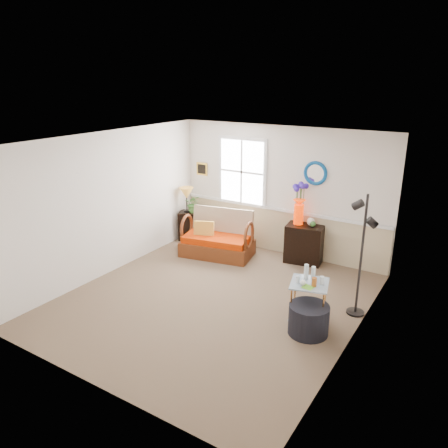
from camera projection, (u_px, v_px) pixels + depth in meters
The scene contains 19 objects.
floor at pixel (213, 300), 7.17m from camera, with size 4.50×5.00×0.01m, color #7A624A.
ceiling at pixel (212, 141), 6.34m from camera, with size 4.50×5.00×0.01m, color white.
walls at pixel (213, 225), 6.76m from camera, with size 4.51×5.01×2.60m.
wainscot at pixel (279, 231), 9.02m from camera, with size 4.46×0.02×0.90m, color tan.
chair_rail at pixel (280, 210), 8.86m from camera, with size 4.46×0.04×0.06m, color white.
window at pixel (242, 172), 9.10m from camera, with size 1.14×0.06×1.44m, color white, non-canonical shape.
picture at pixel (202, 169), 9.63m from camera, with size 0.28×0.03×0.28m, color gold.
mirror at pixel (316, 173), 8.25m from camera, with size 0.47×0.47×0.07m, color #0F5BA7.
loveseat at pixel (217, 234), 8.84m from camera, with size 1.41×0.80×0.92m, color brown, non-canonical shape.
throw_pillow at pixel (204, 231), 8.87m from camera, with size 0.41×0.10×0.41m, color orange, non-canonical shape.
lamp_stand at pixel (188, 225), 9.77m from camera, with size 0.36×0.36×0.64m, color black, non-canonical shape.
table_lamp at pixel (187, 200), 9.54m from camera, with size 0.31×0.31×0.56m, color #AE772A, non-canonical shape.
potted_plant at pixel (194, 206), 9.58m from camera, with size 0.35×0.39×0.31m, color #386B2B.
cabinet at pixel (304, 244), 8.54m from camera, with size 0.71×0.45×0.76m, color black, non-canonical shape.
flower_vase at pixel (299, 204), 8.39m from camera, with size 0.24×0.24×0.82m, color red, non-canonical shape.
side_table at pixel (308, 304), 6.37m from camera, with size 0.53×0.53×0.67m, color #BE7B38, non-canonical shape.
tabletop_items at pixel (310, 276), 6.22m from camera, with size 0.38×0.38×0.23m, color silver, non-canonical shape.
floor_lamp at pixel (361, 256), 6.47m from camera, with size 0.28×0.28×1.91m, color black, non-canonical shape.
ottoman at pixel (309, 319), 6.18m from camera, with size 0.57×0.57×0.44m, color black.
Camera 1 is at (3.54, -5.33, 3.48)m, focal length 35.00 mm.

